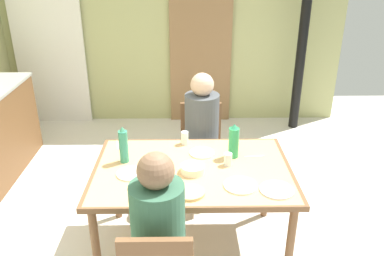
{
  "coord_description": "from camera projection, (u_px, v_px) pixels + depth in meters",
  "views": [
    {
      "loc": [
        0.22,
        -2.38,
        2.15
      ],
      "look_at": [
        0.26,
        0.25,
        0.97
      ],
      "focal_mm": 36.96,
      "sensor_mm": 36.0,
      "label": 1
    }
  ],
  "objects": [
    {
      "name": "dinner_plate_far_side",
      "position": [
        277.0,
        190.0,
        2.57
      ],
      "size": [
        0.22,
        0.22,
        0.01
      ],
      "primitive_type": "cylinder",
      "color": "white",
      "rests_on": "dining_table"
    },
    {
      "name": "ground_plane",
      "position": [
        159.0,
        256.0,
        3.05
      ],
      "size": [
        7.27,
        7.27,
        0.0
      ],
      "primitive_type": "plane",
      "color": "silver"
    },
    {
      "name": "curtain_panel",
      "position": [
        47.0,
        33.0,
        4.99
      ],
      "size": [
        0.9,
        0.03,
        2.4
      ],
      "primitive_type": "cube",
      "color": "white",
      "rests_on": "ground_plane"
    },
    {
      "name": "water_bottle_green_far",
      "position": [
        124.0,
        145.0,
        2.88
      ],
      "size": [
        0.07,
        0.07,
        0.28
      ],
      "color": "#338F72",
      "rests_on": "dining_table"
    },
    {
      "name": "bread_plate_sliced",
      "position": [
        190.0,
        192.0,
        2.54
      ],
      "size": [
        0.19,
        0.19,
        0.02
      ],
      "primitive_type": "cylinder",
      "color": "#DBB77A",
      "rests_on": "dining_table"
    },
    {
      "name": "dinner_plate_near_left",
      "position": [
        240.0,
        185.0,
        2.62
      ],
      "size": [
        0.23,
        0.23,
        0.01
      ],
      "primitive_type": "cylinder",
      "color": "white",
      "rests_on": "dining_table"
    },
    {
      "name": "dinner_plate_near_right",
      "position": [
        202.0,
        153.0,
        3.05
      ],
      "size": [
        0.19,
        0.19,
        0.01
      ],
      "primitive_type": "cylinder",
      "color": "white",
      "rests_on": "dining_table"
    },
    {
      "name": "person_near_diner",
      "position": [
        158.0,
        223.0,
        2.18
      ],
      "size": [
        0.3,
        0.37,
        0.77
      ],
      "color": "#3D6051",
      "rests_on": "ground_plane"
    },
    {
      "name": "wall_back",
      "position": [
        169.0,
        13.0,
        5.01
      ],
      "size": [
        4.51,
        0.1,
        2.86
      ],
      "primitive_type": "cube",
      "color": "tan",
      "rests_on": "ground_plane"
    },
    {
      "name": "dining_table",
      "position": [
        192.0,
        176.0,
        2.87
      ],
      "size": [
        1.43,
        0.96,
        0.72
      ],
      "color": "brown",
      "rests_on": "ground_plane"
    },
    {
      "name": "door_wooden",
      "position": [
        201.0,
        48.0,
        5.12
      ],
      "size": [
        0.8,
        0.05,
        2.0
      ],
      "primitive_type": "cube",
      "color": "olive",
      "rests_on": "ground_plane"
    },
    {
      "name": "chair_far_diner",
      "position": [
        201.0,
        144.0,
        3.7
      ],
      "size": [
        0.4,
        0.4,
        0.87
      ],
      "rotation": [
        0.0,
        0.0,
        3.14
      ],
      "color": "brown",
      "rests_on": "ground_plane"
    },
    {
      "name": "drinking_glass_by_near_diner",
      "position": [
        185.0,
        138.0,
        3.18
      ],
      "size": [
        0.06,
        0.06,
        0.11
      ],
      "primitive_type": "cylinder",
      "color": "silver",
      "rests_on": "dining_table"
    },
    {
      "name": "stove_pipe_column",
      "position": [
        305.0,
        17.0,
        4.71
      ],
      "size": [
        0.12,
        0.12,
        2.86
      ],
      "primitive_type": "cylinder",
      "color": "black",
      "rests_on": "ground_plane"
    },
    {
      "name": "water_bottle_green_near",
      "position": [
        234.0,
        142.0,
        2.95
      ],
      "size": [
        0.08,
        0.08,
        0.27
      ],
      "color": "#2DA25A",
      "rests_on": "dining_table"
    },
    {
      "name": "drinking_glass_by_far_diner",
      "position": [
        228.0,
        159.0,
        2.86
      ],
      "size": [
        0.06,
        0.06,
        0.09
      ],
      "primitive_type": "cylinder",
      "color": "silver",
      "rests_on": "dining_table"
    },
    {
      "name": "dinner_plate_far_center",
      "position": [
        131.0,
        173.0,
        2.76
      ],
      "size": [
        0.2,
        0.2,
        0.01
      ],
      "primitive_type": "cylinder",
      "color": "white",
      "rests_on": "dining_table"
    },
    {
      "name": "cutlery_knife_far",
      "position": [
        117.0,
        145.0,
        3.18
      ],
      "size": [
        0.05,
        0.15,
        0.0
      ],
      "primitive_type": "cube",
      "rotation": [
        0.0,
        0.0,
        1.8
      ],
      "color": "silver",
      "rests_on": "dining_table"
    },
    {
      "name": "cutlery_knife_near",
      "position": [
        254.0,
        156.0,
        3.0
      ],
      "size": [
        0.15,
        0.03,
        0.0
      ],
      "primitive_type": "cube",
      "rotation": [
        0.0,
        0.0,
        3.24
      ],
      "color": "silver",
      "rests_on": "dining_table"
    },
    {
      "name": "serving_bowl_center",
      "position": [
        193.0,
        169.0,
        2.78
      ],
      "size": [
        0.17,
        0.17,
        0.05
      ],
      "primitive_type": "cylinder",
      "color": "#EEE6D0",
      "rests_on": "dining_table"
    },
    {
      "name": "cutlery_fork_near",
      "position": [
        160.0,
        164.0,
        2.89
      ],
      "size": [
        0.15,
        0.06,
        0.0
      ],
      "primitive_type": "cube",
      "rotation": [
        0.0,
        0.0,
        2.81
      ],
      "color": "silver",
      "rests_on": "dining_table"
    },
    {
      "name": "person_far_diner",
      "position": [
        202.0,
        122.0,
        3.45
      ],
      "size": [
        0.3,
        0.37,
        0.77
      ],
      "rotation": [
        0.0,
        0.0,
        3.14
      ],
      "color": "#535653",
      "rests_on": "ground_plane"
    }
  ]
}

